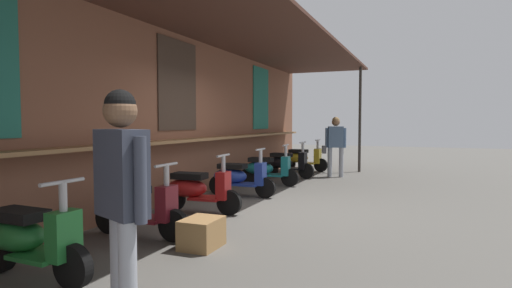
{
  "coord_description": "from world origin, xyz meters",
  "views": [
    {
      "loc": [
        -6.51,
        -2.36,
        1.48
      ],
      "look_at": [
        1.82,
        1.11,
        0.99
      ],
      "focal_mm": 28.72,
      "sensor_mm": 36.0,
      "label": 1
    }
  ],
  "objects_px": {
    "scooter_blue": "(238,177)",
    "merchandise_crate": "(202,233)",
    "scooter_maroon": "(135,207)",
    "scooter_black": "(285,163)",
    "scooter_yellow": "(302,158)",
    "scooter_green": "(28,238)",
    "scooter_teal": "(266,169)",
    "scooter_red": "(196,189)",
    "shopper_with_handbag": "(335,141)",
    "shopper_browsing": "(122,185)"
  },
  "relations": [
    {
      "from": "scooter_teal",
      "to": "merchandise_crate",
      "type": "relative_size",
      "value": 2.8
    },
    {
      "from": "scooter_maroon",
      "to": "shopper_browsing",
      "type": "bearing_deg",
      "value": -53.37
    },
    {
      "from": "scooter_teal",
      "to": "scooter_black",
      "type": "distance_m",
      "value": 1.46
    },
    {
      "from": "scooter_maroon",
      "to": "shopper_with_handbag",
      "type": "distance_m",
      "value": 6.86
    },
    {
      "from": "scooter_maroon",
      "to": "scooter_yellow",
      "type": "height_order",
      "value": "same"
    },
    {
      "from": "scooter_black",
      "to": "shopper_with_handbag",
      "type": "height_order",
      "value": "shopper_with_handbag"
    },
    {
      "from": "scooter_yellow",
      "to": "shopper_browsing",
      "type": "bearing_deg",
      "value": -79.24
    },
    {
      "from": "scooter_blue",
      "to": "shopper_browsing",
      "type": "relative_size",
      "value": 0.83
    },
    {
      "from": "merchandise_crate",
      "to": "scooter_yellow",
      "type": "bearing_deg",
      "value": 7.55
    },
    {
      "from": "scooter_blue",
      "to": "shopper_with_handbag",
      "type": "bearing_deg",
      "value": 69.67
    },
    {
      "from": "shopper_with_handbag",
      "to": "merchandise_crate",
      "type": "xyz_separation_m",
      "value": [
        -6.81,
        0.16,
        -0.8
      ]
    },
    {
      "from": "scooter_red",
      "to": "merchandise_crate",
      "type": "xyz_separation_m",
      "value": [
        -1.59,
        -1.03,
        -0.22
      ]
    },
    {
      "from": "scooter_black",
      "to": "scooter_yellow",
      "type": "xyz_separation_m",
      "value": [
        1.58,
        0.0,
        0.0
      ]
    },
    {
      "from": "scooter_green",
      "to": "scooter_red",
      "type": "bearing_deg",
      "value": 91.71
    },
    {
      "from": "scooter_green",
      "to": "scooter_black",
      "type": "bearing_deg",
      "value": 91.71
    },
    {
      "from": "scooter_blue",
      "to": "scooter_black",
      "type": "relative_size",
      "value": 1.0
    },
    {
      "from": "scooter_green",
      "to": "shopper_browsing",
      "type": "relative_size",
      "value": 0.82
    },
    {
      "from": "scooter_green",
      "to": "scooter_yellow",
      "type": "bearing_deg",
      "value": 91.71
    },
    {
      "from": "scooter_teal",
      "to": "scooter_yellow",
      "type": "xyz_separation_m",
      "value": [
        3.04,
        0.0,
        0.0
      ]
    },
    {
      "from": "scooter_maroon",
      "to": "scooter_blue",
      "type": "bearing_deg",
      "value": 89.33
    },
    {
      "from": "scooter_green",
      "to": "scooter_red",
      "type": "distance_m",
      "value": 3.06
    },
    {
      "from": "scooter_red",
      "to": "scooter_black",
      "type": "xyz_separation_m",
      "value": [
        4.58,
        0.0,
        0.0
      ]
    },
    {
      "from": "scooter_green",
      "to": "merchandise_crate",
      "type": "relative_size",
      "value": 2.8
    },
    {
      "from": "scooter_maroon",
      "to": "scooter_black",
      "type": "bearing_deg",
      "value": 89.33
    },
    {
      "from": "scooter_yellow",
      "to": "scooter_blue",
      "type": "bearing_deg",
      "value": -88.29
    },
    {
      "from": "scooter_red",
      "to": "scooter_yellow",
      "type": "height_order",
      "value": "same"
    },
    {
      "from": "shopper_with_handbag",
      "to": "shopper_browsing",
      "type": "bearing_deg",
      "value": -16.24
    },
    {
      "from": "shopper_with_handbag",
      "to": "scooter_black",
      "type": "bearing_deg",
      "value": -80.59
    },
    {
      "from": "scooter_teal",
      "to": "shopper_with_handbag",
      "type": "bearing_deg",
      "value": 55.89
    },
    {
      "from": "shopper_browsing",
      "to": "scooter_blue",
      "type": "bearing_deg",
      "value": -141.45
    },
    {
      "from": "scooter_teal",
      "to": "shopper_with_handbag",
      "type": "xyz_separation_m",
      "value": [
        2.09,
        -1.19,
        0.59
      ]
    },
    {
      "from": "scooter_black",
      "to": "merchandise_crate",
      "type": "bearing_deg",
      "value": -78.38
    },
    {
      "from": "scooter_blue",
      "to": "merchandise_crate",
      "type": "distance_m",
      "value": 3.36
    },
    {
      "from": "scooter_blue",
      "to": "shopper_with_handbag",
      "type": "height_order",
      "value": "shopper_with_handbag"
    },
    {
      "from": "scooter_red",
      "to": "shopper_browsing",
      "type": "relative_size",
      "value": 0.83
    },
    {
      "from": "scooter_black",
      "to": "scooter_yellow",
      "type": "relative_size",
      "value": 1.0
    },
    {
      "from": "scooter_yellow",
      "to": "merchandise_crate",
      "type": "relative_size",
      "value": 2.8
    },
    {
      "from": "shopper_with_handbag",
      "to": "scooter_yellow",
      "type": "bearing_deg",
      "value": -147.12
    },
    {
      "from": "scooter_red",
      "to": "scooter_black",
      "type": "relative_size",
      "value": 1.0
    },
    {
      "from": "scooter_blue",
      "to": "scooter_yellow",
      "type": "relative_size",
      "value": 1.0
    },
    {
      "from": "scooter_maroon",
      "to": "scooter_black",
      "type": "xyz_separation_m",
      "value": [
        6.1,
        -0.0,
        0.0
      ]
    },
    {
      "from": "scooter_black",
      "to": "shopper_with_handbag",
      "type": "distance_m",
      "value": 1.47
    },
    {
      "from": "scooter_green",
      "to": "scooter_maroon",
      "type": "relative_size",
      "value": 1.0
    },
    {
      "from": "scooter_green",
      "to": "scooter_maroon",
      "type": "bearing_deg",
      "value": 91.71
    },
    {
      "from": "scooter_maroon",
      "to": "scooter_teal",
      "type": "height_order",
      "value": "same"
    },
    {
      "from": "scooter_maroon",
      "to": "shopper_with_handbag",
      "type": "height_order",
      "value": "shopper_with_handbag"
    },
    {
      "from": "scooter_green",
      "to": "shopper_browsing",
      "type": "distance_m",
      "value": 1.75
    },
    {
      "from": "scooter_blue",
      "to": "merchandise_crate",
      "type": "xyz_separation_m",
      "value": [
        -3.19,
        -1.03,
        -0.22
      ]
    },
    {
      "from": "scooter_teal",
      "to": "merchandise_crate",
      "type": "bearing_deg",
      "value": -82.16
    },
    {
      "from": "shopper_with_handbag",
      "to": "scooter_maroon",
      "type": "bearing_deg",
      "value": -28.59
    }
  ]
}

